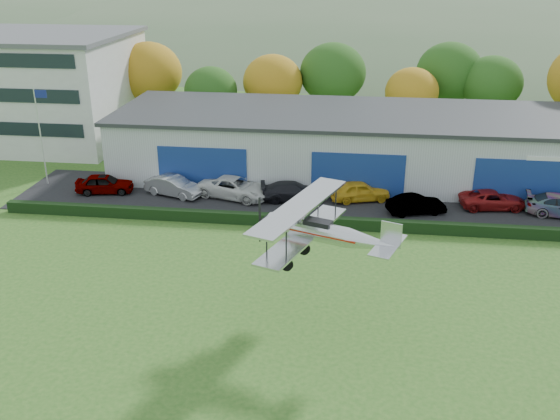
# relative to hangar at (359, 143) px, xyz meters

# --- Properties ---
(ground) EXTENTS (300.00, 300.00, 0.00)m
(ground) POSITION_rel_hangar_xyz_m (-5.00, -27.98, -2.66)
(ground) COLOR #2B5C1D
(ground) RESTS_ON ground
(apron) EXTENTS (48.00, 9.00, 0.05)m
(apron) POSITION_rel_hangar_xyz_m (-2.00, -6.98, -2.63)
(apron) COLOR black
(apron) RESTS_ON ground
(hedge) EXTENTS (46.00, 0.60, 0.80)m
(hedge) POSITION_rel_hangar_xyz_m (-2.00, -11.78, -2.26)
(hedge) COLOR black
(hedge) RESTS_ON ground
(hangar) EXTENTS (40.60, 12.60, 5.30)m
(hangar) POSITION_rel_hangar_xyz_m (0.00, 0.00, 0.00)
(hangar) COLOR #B2B7BC
(hangar) RESTS_ON ground
(office_block) EXTENTS (20.60, 15.60, 10.40)m
(office_block) POSITION_rel_hangar_xyz_m (-33.00, 7.02, 2.56)
(office_block) COLOR silver
(office_block) RESTS_ON ground
(flagpole) EXTENTS (1.05, 0.10, 8.00)m
(flagpole) POSITION_rel_hangar_xyz_m (-24.88, -5.98, 2.13)
(flagpole) COLOR silver
(flagpole) RESTS_ON ground
(tree_belt) EXTENTS (75.70, 13.22, 10.12)m
(tree_belt) POSITION_rel_hangar_xyz_m (-4.15, 12.64, 2.95)
(tree_belt) COLOR #3D2614
(tree_belt) RESTS_ON ground
(distant_hills) EXTENTS (430.00, 196.00, 56.00)m
(distant_hills) POSITION_rel_hangar_xyz_m (-9.38, 112.02, -15.70)
(distant_hills) COLOR #4C6642
(distant_hills) RESTS_ON ground
(car_0) EXTENTS (4.63, 2.50, 1.50)m
(car_0) POSITION_rel_hangar_xyz_m (-19.53, -7.36, -1.86)
(car_0) COLOR gray
(car_0) RESTS_ON apron
(car_1) EXTENTS (4.87, 3.04, 1.52)m
(car_1) POSITION_rel_hangar_xyz_m (-14.01, -7.22, -1.85)
(car_1) COLOR silver
(car_1) RESTS_ON apron
(car_2) EXTENTS (6.11, 4.08, 1.56)m
(car_2) POSITION_rel_hangar_xyz_m (-9.26, -7.02, -1.83)
(car_2) COLOR silver
(car_2) RESTS_ON apron
(car_3) EXTENTS (5.15, 2.81, 1.41)m
(car_3) POSITION_rel_hangar_xyz_m (-4.79, -7.03, -1.90)
(car_3) COLOR black
(car_3) RESTS_ON apron
(car_4) EXTENTS (4.83, 3.01, 1.53)m
(car_4) POSITION_rel_hangar_xyz_m (0.23, -6.46, -1.84)
(car_4) COLOR gold
(car_4) RESTS_ON apron
(car_5) EXTENTS (4.41, 2.58, 1.37)m
(car_5) POSITION_rel_hangar_xyz_m (4.26, -8.53, -1.92)
(car_5) COLOR gray
(car_5) RESTS_ON apron
(car_6) EXTENTS (5.01, 2.79, 1.33)m
(car_6) POSITION_rel_hangar_xyz_m (9.91, -6.74, -1.94)
(car_6) COLOR maroon
(car_6) RESTS_ON apron
(biplane) EXTENTS (7.40, 8.33, 3.14)m
(biplane) POSITION_rel_hangar_xyz_m (-1.74, -23.36, 2.37)
(biplane) COLOR silver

